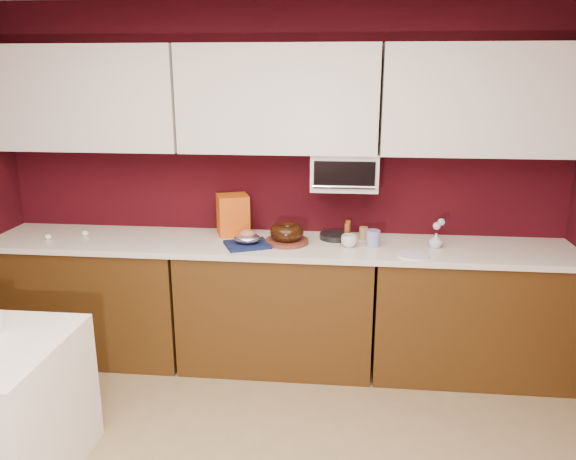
% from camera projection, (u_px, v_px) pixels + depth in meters
% --- Properties ---
extents(wall_back, '(4.00, 0.02, 2.50)m').
position_uv_depth(wall_back, '(281.00, 184.00, 4.03)').
color(wall_back, '#34070D').
rests_on(wall_back, floor).
extents(base_cabinet_left, '(1.31, 0.58, 0.86)m').
position_uv_depth(base_cabinet_left, '(96.00, 299.00, 4.09)').
color(base_cabinet_left, '#462A0E').
rests_on(base_cabinet_left, floor).
extents(base_cabinet_center, '(1.31, 0.58, 0.86)m').
position_uv_depth(base_cabinet_center, '(277.00, 306.00, 3.96)').
color(base_cabinet_center, '#462A0E').
rests_on(base_cabinet_center, floor).
extents(base_cabinet_right, '(1.31, 0.58, 0.86)m').
position_uv_depth(base_cabinet_right, '(470.00, 314.00, 3.83)').
color(base_cabinet_right, '#462A0E').
rests_on(base_cabinet_right, floor).
extents(countertop, '(4.00, 0.62, 0.04)m').
position_uv_depth(countertop, '(276.00, 245.00, 3.84)').
color(countertop, silver).
rests_on(countertop, base_cabinet_center).
extents(upper_cabinet_left, '(1.31, 0.33, 0.70)m').
position_uv_depth(upper_cabinet_left, '(85.00, 98.00, 3.85)').
color(upper_cabinet_left, white).
rests_on(upper_cabinet_left, wall_back).
extents(upper_cabinet_center, '(1.31, 0.33, 0.70)m').
position_uv_depth(upper_cabinet_center, '(278.00, 99.00, 3.71)').
color(upper_cabinet_center, white).
rests_on(upper_cabinet_center, wall_back).
extents(upper_cabinet_right, '(1.31, 0.33, 0.70)m').
position_uv_depth(upper_cabinet_right, '(485.00, 100.00, 3.58)').
color(upper_cabinet_right, white).
rests_on(upper_cabinet_right, wall_back).
extents(toaster_oven, '(0.45, 0.30, 0.25)m').
position_uv_depth(toaster_oven, '(345.00, 171.00, 3.82)').
color(toaster_oven, white).
rests_on(toaster_oven, upper_cabinet_center).
extents(toaster_oven_door, '(0.40, 0.02, 0.18)m').
position_uv_depth(toaster_oven_door, '(344.00, 175.00, 3.66)').
color(toaster_oven_door, black).
rests_on(toaster_oven_door, toaster_oven).
extents(toaster_oven_handle, '(0.42, 0.02, 0.02)m').
position_uv_depth(toaster_oven_handle, '(344.00, 187.00, 3.67)').
color(toaster_oven_handle, silver).
rests_on(toaster_oven_handle, toaster_oven).
extents(cake_base, '(0.36, 0.36, 0.03)m').
position_uv_depth(cake_base, '(287.00, 241.00, 3.81)').
color(cake_base, brown).
rests_on(cake_base, countertop).
extents(bundt_cake, '(0.30, 0.30, 0.09)m').
position_uv_depth(bundt_cake, '(287.00, 232.00, 3.79)').
color(bundt_cake, black).
rests_on(bundt_cake, cake_base).
extents(navy_towel, '(0.35, 0.33, 0.02)m').
position_uv_depth(navy_towel, '(247.00, 245.00, 3.75)').
color(navy_towel, '#121C46').
rests_on(navy_towel, countertop).
extents(foil_ham_nest, '(0.23, 0.21, 0.07)m').
position_uv_depth(foil_ham_nest, '(247.00, 238.00, 3.74)').
color(foil_ham_nest, silver).
rests_on(foil_ham_nest, navy_towel).
extents(roasted_ham, '(0.13, 0.13, 0.07)m').
position_uv_depth(roasted_ham, '(247.00, 235.00, 3.73)').
color(roasted_ham, '#B86854').
rests_on(roasted_ham, foil_ham_nest).
extents(pandoro_box, '(0.27, 0.25, 0.29)m').
position_uv_depth(pandoro_box, '(233.00, 215.00, 3.99)').
color(pandoro_box, '#B32F0B').
rests_on(pandoro_box, countertop).
extents(dark_pan, '(0.23, 0.23, 0.04)m').
position_uv_depth(dark_pan, '(335.00, 236.00, 3.92)').
color(dark_pan, black).
rests_on(dark_pan, countertop).
extents(coffee_mug, '(0.12, 0.12, 0.10)m').
position_uv_depth(coffee_mug, '(349.00, 240.00, 3.72)').
color(coffee_mug, silver).
rests_on(coffee_mug, countertop).
extents(blue_jar, '(0.11, 0.11, 0.11)m').
position_uv_depth(blue_jar, '(373.00, 238.00, 3.74)').
color(blue_jar, '#1D1B95').
rests_on(blue_jar, countertop).
extents(flower_vase, '(0.10, 0.10, 0.11)m').
position_uv_depth(flower_vase, '(436.00, 240.00, 3.71)').
color(flower_vase, silver).
rests_on(flower_vase, countertop).
extents(flower_pink, '(0.05, 0.05, 0.05)m').
position_uv_depth(flower_pink, '(437.00, 226.00, 3.69)').
color(flower_pink, pink).
rests_on(flower_pink, flower_vase).
extents(flower_blue, '(0.05, 0.05, 0.05)m').
position_uv_depth(flower_blue, '(441.00, 222.00, 3.70)').
color(flower_blue, '#8ABFDD').
rests_on(flower_blue, flower_vase).
extents(china_plate, '(0.23, 0.23, 0.01)m').
position_uv_depth(china_plate, '(413.00, 255.00, 3.55)').
color(china_plate, white).
rests_on(china_plate, countertop).
extents(amber_bottle, '(0.04, 0.04, 0.11)m').
position_uv_depth(amber_bottle, '(347.00, 231.00, 3.92)').
color(amber_bottle, '#9C4B1C').
rests_on(amber_bottle, countertop).
extents(paper_cup, '(0.08, 0.08, 0.09)m').
position_uv_depth(paper_cup, '(363.00, 233.00, 3.89)').
color(paper_cup, olive).
rests_on(paper_cup, countertop).
extents(egg_left, '(0.05, 0.05, 0.04)m').
position_uv_depth(egg_left, '(48.00, 237.00, 3.90)').
color(egg_left, white).
rests_on(egg_left, countertop).
extents(egg_right, '(0.05, 0.04, 0.04)m').
position_uv_depth(egg_right, '(85.00, 233.00, 3.98)').
color(egg_right, white).
rests_on(egg_right, countertop).
extents(amber_bottle_tall, '(0.04, 0.04, 0.12)m').
position_uv_depth(amber_bottle_tall, '(348.00, 229.00, 3.94)').
color(amber_bottle_tall, brown).
rests_on(amber_bottle_tall, countertop).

